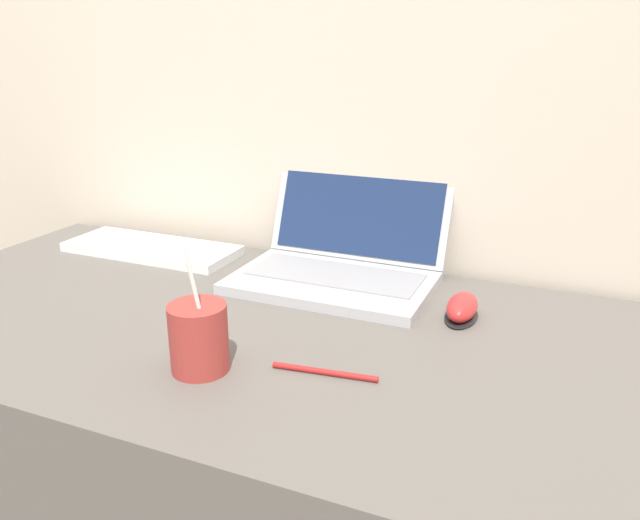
% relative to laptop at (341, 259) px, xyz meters
% --- Properties ---
extents(wall_back, '(7.00, 0.04, 2.50)m').
position_rel_laptop_xyz_m(wall_back, '(-0.09, 0.15, 0.47)').
color(wall_back, beige).
rests_on(wall_back, ground_plane).
extents(desk, '(1.43, 0.72, 0.74)m').
position_rel_laptop_xyz_m(desk, '(-0.09, -0.25, -0.41)').
color(desk, '#5B5651').
rests_on(desk, ground_plane).
extents(laptop, '(0.39, 0.32, 0.21)m').
position_rel_laptop_xyz_m(laptop, '(0.00, 0.00, 0.00)').
color(laptop, '#ADADB2').
rests_on(laptop, desk).
extents(drink_cup, '(0.09, 0.09, 0.19)m').
position_rel_laptop_xyz_m(drink_cup, '(-0.05, -0.43, 0.01)').
color(drink_cup, '#9E332D').
rests_on(drink_cup, desk).
extents(computer_mouse, '(0.05, 0.11, 0.04)m').
position_rel_laptop_xyz_m(computer_mouse, '(0.26, -0.10, -0.02)').
color(computer_mouse, black).
rests_on(computer_mouse, desk).
extents(external_keyboard, '(0.40, 0.15, 0.02)m').
position_rel_laptop_xyz_m(external_keyboard, '(-0.46, -0.01, -0.03)').
color(external_keyboard, silver).
rests_on(external_keyboard, desk).
extents(pen, '(0.16, 0.03, 0.01)m').
position_rel_laptop_xyz_m(pen, '(0.12, -0.37, -0.04)').
color(pen, '#A51E1E').
rests_on(pen, desk).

